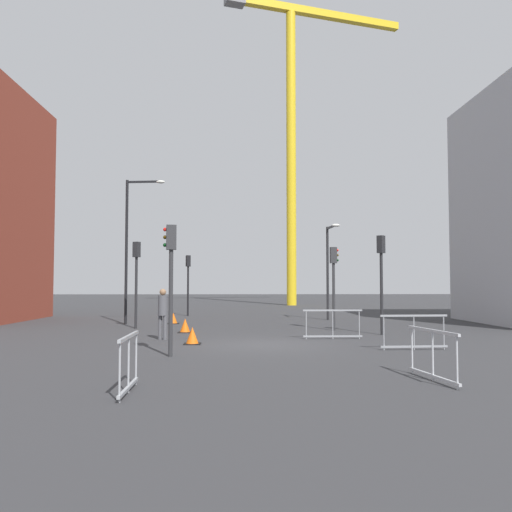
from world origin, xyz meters
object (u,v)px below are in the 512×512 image
at_px(traffic_cone_striped, 185,326).
at_px(traffic_cone_orange, 192,336).
at_px(traffic_light_far, 334,274).
at_px(pedestrian_walking, 163,310).
at_px(traffic_light_corner, 171,267).
at_px(traffic_light_median, 188,275).
at_px(streetlamp_short, 329,261).
at_px(traffic_light_crosswalk, 136,270).
at_px(construction_crane, 295,109).
at_px(streetlamp_tall, 131,238).
at_px(traffic_light_verge, 381,268).
at_px(traffic_cone_by_barrier, 173,319).

xyz_separation_m(traffic_cone_striped, traffic_cone_orange, (0.67, -4.21, -0.00)).
xyz_separation_m(traffic_light_far, pedestrian_walking, (-6.91, -3.50, -1.37)).
height_order(traffic_light_corner, traffic_light_median, traffic_light_median).
distance_m(streetlamp_short, traffic_light_crosswalk, 10.88).
bearing_deg(construction_crane, pedestrian_walking, -105.14).
bearing_deg(traffic_light_far, streetlamp_tall, 158.17).
distance_m(streetlamp_short, traffic_cone_striped, 10.50).
height_order(traffic_light_verge, pedestrian_walking, traffic_light_verge).
distance_m(construction_crane, traffic_light_median, 23.95).
relative_size(traffic_light_verge, pedestrian_walking, 2.14).
relative_size(streetlamp_short, traffic_cone_by_barrier, 9.49).
xyz_separation_m(traffic_light_crosswalk, traffic_cone_striped, (2.44, -2.05, -2.38)).
distance_m(traffic_cone_orange, traffic_cone_by_barrier, 9.19).
relative_size(streetlamp_short, traffic_cone_striped, 8.99).
xyz_separation_m(streetlamp_tall, traffic_light_verge, (11.12, -5.81, -1.66)).
relative_size(traffic_light_far, traffic_cone_orange, 6.29).
bearing_deg(traffic_cone_striped, traffic_light_verge, -8.79).
bearing_deg(traffic_cone_orange, pedestrian_walking, 129.65).
bearing_deg(traffic_light_corner, traffic_light_verge, 38.08).
relative_size(traffic_light_crosswalk, traffic_light_far, 1.09).
height_order(traffic_light_corner, traffic_cone_by_barrier, traffic_light_corner).
relative_size(construction_crane, traffic_cone_orange, 49.84).
distance_m(traffic_light_crosswalk, pedestrian_walking, 5.39).
distance_m(streetlamp_short, traffic_cone_by_barrier, 9.11).
xyz_separation_m(traffic_light_median, traffic_light_far, (7.33, -10.41, -0.11)).
xyz_separation_m(streetlamp_tall, traffic_cone_striped, (3.19, -4.59, -4.05)).
height_order(traffic_light_verge, traffic_light_crosswalk, traffic_light_verge).
bearing_deg(construction_crane, streetlamp_tall, -115.58).
xyz_separation_m(construction_crane, pedestrian_walking, (-8.02, -29.63, -17.45)).
height_order(streetlamp_short, traffic_cone_by_barrier, streetlamp_short).
bearing_deg(traffic_light_corner, construction_crane, 78.13).
relative_size(traffic_light_corner, traffic_light_median, 0.97).
relative_size(traffic_light_far, traffic_cone_striped, 6.23).
height_order(traffic_light_far, pedestrian_walking, traffic_light_far).
bearing_deg(traffic_light_verge, traffic_light_corner, -141.92).
xyz_separation_m(traffic_light_median, traffic_cone_orange, (1.63, -15.37, -2.29)).
bearing_deg(streetlamp_short, traffic_light_crosswalk, -152.97).
relative_size(traffic_light_median, traffic_light_far, 1.05).
distance_m(traffic_light_verge, traffic_light_far, 2.53).
distance_m(traffic_light_verge, traffic_cone_striped, 8.37).
distance_m(traffic_cone_striped, traffic_cone_by_barrier, 4.93).
bearing_deg(traffic_cone_by_barrier, streetlamp_tall, -173.92).
xyz_separation_m(construction_crane, traffic_cone_orange, (-6.81, -31.09, -18.27)).
xyz_separation_m(traffic_light_verge, traffic_light_crosswalk, (-10.37, 3.28, -0.01)).
distance_m(traffic_light_corner, traffic_light_crosswalk, 9.65).
bearing_deg(streetlamp_tall, traffic_light_median, 71.25).
bearing_deg(traffic_light_far, traffic_light_crosswalk, 171.66).
bearing_deg(traffic_light_verge, traffic_cone_striped, 171.21).
bearing_deg(streetlamp_tall, traffic_cone_by_barrier, 6.08).
height_order(traffic_cone_striped, traffic_cone_by_barrier, traffic_cone_striped).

